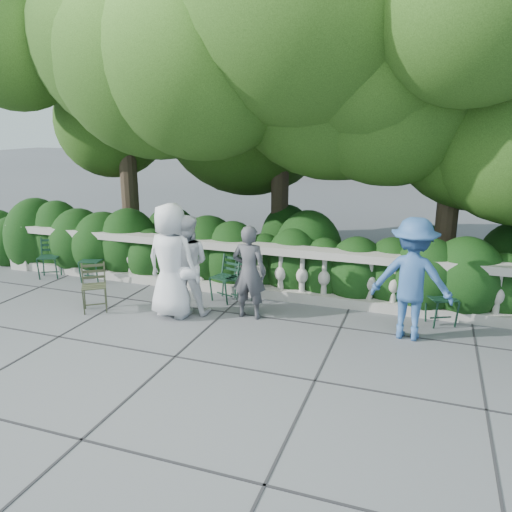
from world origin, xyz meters
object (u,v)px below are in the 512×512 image
(person_woman_grey, at_px, (249,272))
(chair_d, at_px, (235,304))
(chair_a, at_px, (90,283))
(chair_weathered, at_px, (96,314))
(chair_f, at_px, (444,328))
(person_older_blue, at_px, (412,279))
(person_casual_man, at_px, (186,265))
(chair_b, at_px, (49,279))
(person_businessman, at_px, (171,261))
(chair_c, at_px, (220,303))

(person_woman_grey, bearing_deg, chair_d, -48.67)
(chair_a, distance_m, chair_weathered, 1.77)
(chair_f, distance_m, person_woman_grey, 3.25)
(chair_weathered, distance_m, person_older_blue, 5.23)
(chair_d, height_order, person_older_blue, person_older_blue)
(person_casual_man, bearing_deg, chair_weathered, 4.78)
(person_older_blue, bearing_deg, chair_b, -0.11)
(chair_d, relative_size, person_woman_grey, 0.53)
(person_woman_grey, xyz_separation_m, person_casual_man, (-1.07, -0.17, 0.07))
(chair_a, height_order, chair_d, same)
(chair_d, height_order, person_businessman, person_businessman)
(chair_b, bearing_deg, chair_a, -21.36)
(chair_a, relative_size, chair_weathered, 1.00)
(chair_c, height_order, chair_weathered, same)
(person_casual_man, bearing_deg, person_older_blue, 166.77)
(chair_c, distance_m, person_casual_man, 1.11)
(chair_f, distance_m, chair_weathered, 5.79)
(person_businessman, bearing_deg, chair_c, -114.79)
(person_businessman, bearing_deg, chair_weathered, 23.28)
(chair_b, xyz_separation_m, chair_c, (3.92, -0.08, 0.00))
(chair_c, distance_m, person_older_blue, 3.45)
(chair_c, xyz_separation_m, chair_weathered, (-1.78, -1.21, 0.00))
(chair_a, height_order, chair_b, same)
(chair_b, bearing_deg, person_casual_man, -36.05)
(chair_b, xyz_separation_m, chair_d, (4.21, -0.05, 0.00))
(chair_b, height_order, person_casual_man, person_casual_man)
(chair_weathered, relative_size, person_older_blue, 0.45)
(chair_d, bearing_deg, person_businessman, -123.83)
(chair_b, relative_size, chair_weathered, 1.00)
(person_woman_grey, bearing_deg, chair_f, -170.32)
(chair_d, distance_m, chair_weathered, 2.42)
(chair_d, relative_size, person_businessman, 0.44)
(chair_a, relative_size, person_woman_grey, 0.53)
(chair_d, relative_size, chair_weathered, 1.00)
(person_woman_grey, bearing_deg, person_businessman, 14.75)
(chair_d, xyz_separation_m, person_businessman, (-0.79, -0.84, 0.96))
(person_woman_grey, height_order, person_casual_man, person_casual_man)
(chair_a, xyz_separation_m, person_casual_man, (2.60, -0.77, 0.86))
(chair_b, xyz_separation_m, chair_weathered, (2.13, -1.28, 0.00))
(person_older_blue, bearing_deg, chair_d, -4.37)
(chair_f, relative_size, chair_weathered, 1.00)
(chair_d, height_order, person_woman_grey, person_woman_grey)
(chair_a, relative_size, person_casual_man, 0.49)
(chair_weathered, xyz_separation_m, person_businessman, (1.29, 0.39, 0.96))
(chair_c, height_order, person_casual_man, person_casual_man)
(chair_d, xyz_separation_m, person_older_blue, (3.01, -0.42, 0.93))
(chair_d, height_order, chair_weathered, same)
(chair_b, height_order, person_woman_grey, person_woman_grey)
(chair_f, relative_size, person_woman_grey, 0.53)
(chair_b, bearing_deg, person_businessman, -39.51)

